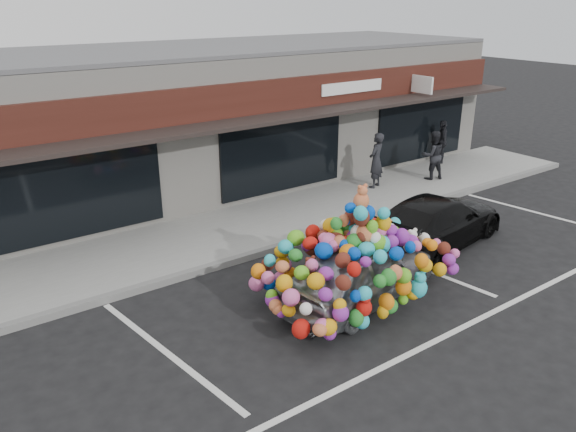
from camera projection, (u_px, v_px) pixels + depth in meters
ground at (318, 302)px, 11.29m from camera, size 90.00×90.00×0.00m
shop_building at (144, 124)px, 16.88m from camera, size 24.00×7.20×4.31m
sidewalk at (220, 235)px, 14.28m from camera, size 26.00×3.00×0.15m
kerb at (251, 255)px, 13.15m from camera, size 26.00×0.18×0.16m
parking_stripe_left at (166, 352)px, 9.70m from camera, size 0.73×4.37×0.01m
parking_stripe_mid at (407, 262)px, 12.96m from camera, size 0.73×4.37×0.01m
parking_stripe_right at (540, 213)px, 15.90m from camera, size 0.73×4.37×0.01m
lane_line at (476, 321)px, 10.64m from camera, size 14.00×0.12×0.01m
toy_car at (360, 264)px, 11.09m from camera, size 2.76×4.28×2.34m
black_sedan at (436, 221)px, 13.69m from camera, size 2.48×4.57×1.26m
pedestrian_a at (376, 160)px, 17.33m from camera, size 0.74×0.62×1.72m
pedestrian_b at (433, 155)px, 18.16m from camera, size 0.92×0.82×1.58m
pedestrian_c at (442, 142)px, 19.96m from camera, size 0.93×0.87×1.53m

